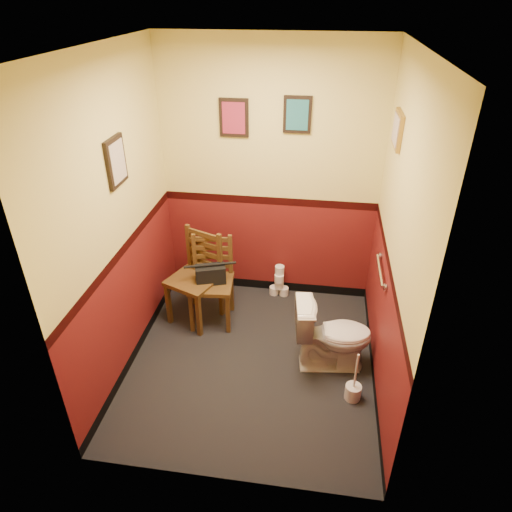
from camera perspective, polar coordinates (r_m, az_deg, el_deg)
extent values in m
cube|color=black|center=(4.39, -0.49, -12.99)|extent=(2.20, 2.40, 0.00)
cube|color=silver|center=(3.19, -0.73, 24.77)|extent=(2.20, 2.40, 0.00)
cube|color=maroon|center=(4.67, 1.73, 9.63)|extent=(2.20, 0.00, 2.70)
cube|color=maroon|center=(2.61, -4.74, -9.55)|extent=(2.20, 0.00, 2.70)
cube|color=maroon|center=(3.90, -16.82, 3.78)|extent=(0.00, 2.40, 2.70)
cube|color=maroon|center=(3.60, 16.98, 1.46)|extent=(0.00, 2.40, 2.70)
cylinder|color=silver|center=(4.01, 15.25, -1.76)|extent=(0.03, 0.50, 0.03)
cylinder|color=silver|center=(3.80, 15.85, -3.78)|extent=(0.02, 0.06, 0.06)
cylinder|color=silver|center=(4.22, 15.24, 0.03)|extent=(0.02, 0.06, 0.06)
cube|color=black|center=(4.52, -2.77, 16.88)|extent=(0.28, 0.03, 0.36)
cube|color=maroon|center=(4.51, -2.82, 16.83)|extent=(0.22, 0.01, 0.30)
cube|color=black|center=(4.44, 5.19, 17.19)|extent=(0.26, 0.03, 0.34)
cube|color=#22636D|center=(4.42, 5.18, 17.14)|extent=(0.20, 0.01, 0.28)
cube|color=black|center=(3.78, -17.11, 11.21)|extent=(0.03, 0.30, 0.38)
cube|color=#B5A28E|center=(3.78, -16.87, 11.21)|extent=(0.01, 0.24, 0.31)
cube|color=olive|center=(3.90, 17.31, 14.84)|extent=(0.03, 0.34, 0.28)
cube|color=#B5A28E|center=(3.90, 17.06, 14.86)|extent=(0.01, 0.28, 0.22)
imported|color=white|center=(4.19, 9.57, -9.75)|extent=(0.74, 0.47, 0.68)
cylinder|color=silver|center=(4.11, 12.02, -16.29)|extent=(0.14, 0.14, 0.14)
cylinder|color=silver|center=(3.95, 12.38, -14.02)|extent=(0.02, 0.02, 0.39)
cube|color=#563A1A|center=(4.63, -7.80, -2.99)|extent=(0.59, 0.59, 0.04)
cube|color=#563A1A|center=(4.75, -10.87, -5.83)|extent=(0.06, 0.06, 0.48)
cube|color=#563A1A|center=(4.99, -8.00, -3.60)|extent=(0.06, 0.06, 0.48)
cube|color=#563A1A|center=(4.55, -7.15, -7.39)|extent=(0.06, 0.06, 0.48)
cube|color=#563A1A|center=(4.79, -4.35, -4.97)|extent=(0.06, 0.06, 0.48)
cube|color=#563A1A|center=(4.74, -8.38, 1.26)|extent=(0.05, 0.05, 0.48)
cube|color=#563A1A|center=(4.53, -4.55, 0.03)|extent=(0.05, 0.05, 0.48)
cube|color=#563A1A|center=(4.70, -6.41, -0.76)|extent=(0.35, 0.17, 0.05)
cube|color=#563A1A|center=(4.64, -6.49, 0.37)|extent=(0.35, 0.17, 0.05)
cube|color=#563A1A|center=(4.59, -6.56, 1.53)|extent=(0.35, 0.17, 0.05)
cube|color=#563A1A|center=(4.54, -6.64, 2.71)|extent=(0.35, 0.17, 0.05)
cube|color=#563A1A|center=(4.60, -5.63, -3.46)|extent=(0.46, 0.46, 0.04)
cube|color=#563A1A|center=(4.62, -8.07, -6.99)|extent=(0.04, 0.04, 0.46)
cube|color=#563A1A|center=(4.91, -7.31, -4.39)|extent=(0.04, 0.04, 0.46)
cube|color=#563A1A|center=(4.57, -3.53, -7.20)|extent=(0.04, 0.04, 0.46)
cube|color=#563A1A|center=(4.86, -3.06, -4.56)|extent=(0.04, 0.04, 0.46)
cube|color=#563A1A|center=(4.66, -7.67, 0.24)|extent=(0.04, 0.04, 0.46)
cube|color=#563A1A|center=(4.61, -3.20, 0.11)|extent=(0.04, 0.04, 0.46)
cube|color=#563A1A|center=(4.70, -5.37, -1.16)|extent=(0.35, 0.06, 0.05)
cube|color=#563A1A|center=(4.65, -5.43, -0.10)|extent=(0.35, 0.06, 0.05)
cube|color=#563A1A|center=(4.60, -5.49, 0.99)|extent=(0.35, 0.06, 0.05)
cube|color=#563A1A|center=(4.55, -5.56, 2.10)|extent=(0.35, 0.06, 0.05)
cube|color=black|center=(4.54, -5.70, -2.30)|extent=(0.32, 0.23, 0.18)
cylinder|color=black|center=(4.48, -5.77, -1.12)|extent=(0.25, 0.11, 0.03)
cylinder|color=silver|center=(5.20, 2.27, -4.31)|extent=(0.10, 0.10, 0.09)
cylinder|color=silver|center=(5.19, 3.50, -4.40)|extent=(0.10, 0.10, 0.09)
cylinder|color=silver|center=(5.14, 2.90, -3.56)|extent=(0.10, 0.10, 0.09)
cylinder|color=silver|center=(5.07, 2.91, -2.81)|extent=(0.10, 0.10, 0.09)
cylinder|color=silver|center=(5.04, 2.97, -1.75)|extent=(0.10, 0.10, 0.09)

